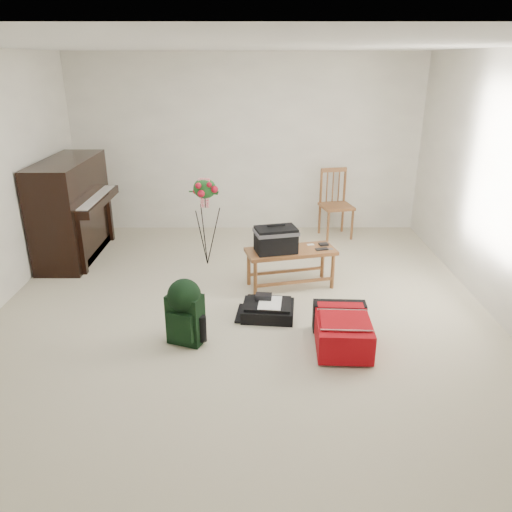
{
  "coord_description": "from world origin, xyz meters",
  "views": [
    {
      "loc": [
        0.13,
        -4.49,
        2.39
      ],
      "look_at": [
        0.14,
        0.35,
        0.48
      ],
      "focal_mm": 35.0,
      "sensor_mm": 36.0,
      "label": 1
    }
  ],
  "objects_px": {
    "red_suitcase": "(341,328)",
    "black_duffel": "(268,309)",
    "flower_stand": "(206,222)",
    "dining_chair": "(336,204)",
    "bench": "(280,242)",
    "piano": "(73,211)",
    "green_backpack": "(185,309)"
  },
  "relations": [
    {
      "from": "piano",
      "to": "dining_chair",
      "type": "relative_size",
      "value": 1.56
    },
    {
      "from": "flower_stand",
      "to": "black_duffel",
      "type": "bearing_deg",
      "value": -57.04
    },
    {
      "from": "bench",
      "to": "red_suitcase",
      "type": "xyz_separation_m",
      "value": [
        0.5,
        -1.21,
        -0.38
      ]
    },
    {
      "from": "piano",
      "to": "red_suitcase",
      "type": "height_order",
      "value": "piano"
    },
    {
      "from": "dining_chair",
      "to": "flower_stand",
      "type": "bearing_deg",
      "value": -161.06
    },
    {
      "from": "red_suitcase",
      "to": "black_duffel",
      "type": "bearing_deg",
      "value": 144.47
    },
    {
      "from": "green_backpack",
      "to": "flower_stand",
      "type": "relative_size",
      "value": 0.55
    },
    {
      "from": "bench",
      "to": "flower_stand",
      "type": "xyz_separation_m",
      "value": [
        -0.87,
        0.68,
        0.01
      ]
    },
    {
      "from": "dining_chair",
      "to": "red_suitcase",
      "type": "relative_size",
      "value": 1.35
    },
    {
      "from": "red_suitcase",
      "to": "black_duffel",
      "type": "xyz_separation_m",
      "value": [
        -0.64,
        0.51,
        -0.08
      ]
    },
    {
      "from": "piano",
      "to": "dining_chair",
      "type": "height_order",
      "value": "piano"
    },
    {
      "from": "piano",
      "to": "flower_stand",
      "type": "height_order",
      "value": "piano"
    },
    {
      "from": "flower_stand",
      "to": "piano",
      "type": "bearing_deg",
      "value": 175.56
    },
    {
      "from": "dining_chair",
      "to": "piano",
      "type": "bearing_deg",
      "value": -179.83
    },
    {
      "from": "black_duffel",
      "to": "red_suitcase",
      "type": "bearing_deg",
      "value": -32.41
    },
    {
      "from": "dining_chair",
      "to": "red_suitcase",
      "type": "distance_m",
      "value": 3.01
    },
    {
      "from": "red_suitcase",
      "to": "flower_stand",
      "type": "bearing_deg",
      "value": 128.66
    },
    {
      "from": "red_suitcase",
      "to": "flower_stand",
      "type": "distance_m",
      "value": 2.37
    },
    {
      "from": "red_suitcase",
      "to": "black_duffel",
      "type": "relative_size",
      "value": 1.31
    },
    {
      "from": "dining_chair",
      "to": "flower_stand",
      "type": "relative_size",
      "value": 0.86
    },
    {
      "from": "dining_chair",
      "to": "flower_stand",
      "type": "height_order",
      "value": "flower_stand"
    },
    {
      "from": "red_suitcase",
      "to": "bench",
      "type": "bearing_deg",
      "value": 115.21
    },
    {
      "from": "piano",
      "to": "flower_stand",
      "type": "xyz_separation_m",
      "value": [
        1.71,
        -0.29,
        -0.05
      ]
    },
    {
      "from": "piano",
      "to": "flower_stand",
      "type": "bearing_deg",
      "value": -9.67
    },
    {
      "from": "green_backpack",
      "to": "black_duffel",
      "type": "bearing_deg",
      "value": 53.57
    },
    {
      "from": "piano",
      "to": "red_suitcase",
      "type": "distance_m",
      "value": 3.81
    },
    {
      "from": "black_duffel",
      "to": "green_backpack",
      "type": "bearing_deg",
      "value": -141.32
    },
    {
      "from": "bench",
      "to": "flower_stand",
      "type": "height_order",
      "value": "flower_stand"
    },
    {
      "from": "flower_stand",
      "to": "red_suitcase",
      "type": "bearing_deg",
      "value": -48.82
    },
    {
      "from": "bench",
      "to": "flower_stand",
      "type": "bearing_deg",
      "value": 128.27
    },
    {
      "from": "black_duffel",
      "to": "green_backpack",
      "type": "relative_size",
      "value": 0.89
    },
    {
      "from": "flower_stand",
      "to": "dining_chair",
      "type": "bearing_deg",
      "value": 36.69
    }
  ]
}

